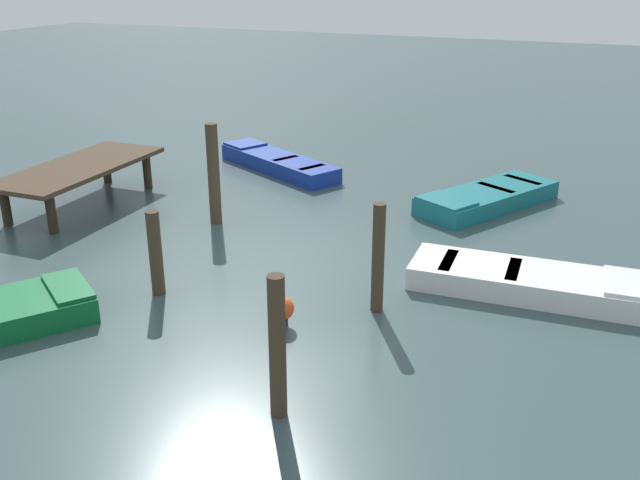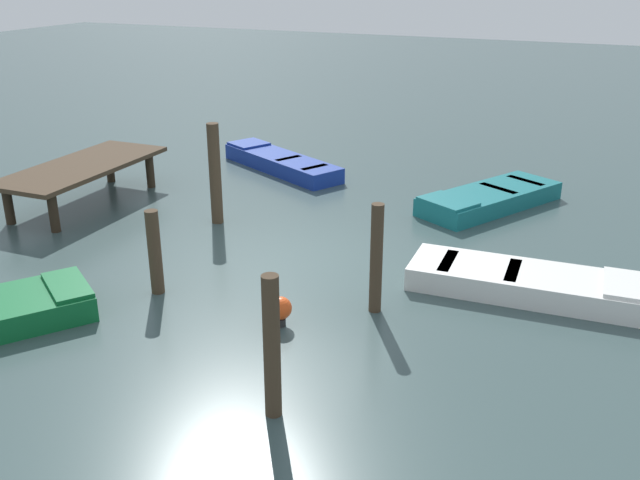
% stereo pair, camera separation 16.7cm
% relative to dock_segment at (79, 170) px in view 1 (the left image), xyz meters
% --- Properties ---
extents(ground_plane, '(80.00, 80.00, 0.00)m').
position_rel_dock_segment_xyz_m(ground_plane, '(-0.72, -6.21, -0.83)').
color(ground_plane, '#384C4C').
extents(dock_segment, '(4.20, 1.79, 0.95)m').
position_rel_dock_segment_xyz_m(dock_segment, '(0.00, 0.00, 0.00)').
color(dock_segment, '#423323').
rests_on(dock_segment, ground_plane).
extents(rowboat_white, '(1.43, 4.08, 0.46)m').
position_rel_dock_segment_xyz_m(rowboat_white, '(-0.77, -10.13, -0.61)').
color(rowboat_white, silver).
rests_on(rowboat_white, ground_plane).
extents(rowboat_green, '(2.93, 2.64, 0.46)m').
position_rel_dock_segment_xyz_m(rowboat_green, '(-5.11, -2.75, -0.61)').
color(rowboat_green, '#0F602D').
rests_on(rowboat_green, ground_plane).
extents(rowboat_teal, '(3.79, 2.87, 0.46)m').
position_rel_dock_segment_xyz_m(rowboat_teal, '(3.47, -8.58, -0.61)').
color(rowboat_teal, '#14666B').
rests_on(rowboat_teal, ground_plane).
extents(rowboat_blue, '(2.74, 4.01, 0.46)m').
position_rel_dock_segment_xyz_m(rowboat_blue, '(4.33, -2.87, -0.61)').
color(rowboat_blue, navy).
rests_on(rowboat_blue, ground_plane).
extents(mooring_piling_far_left, '(0.22, 0.22, 1.47)m').
position_rel_dock_segment_xyz_m(mooring_piling_far_left, '(-3.21, -4.28, -0.09)').
color(mooring_piling_far_left, '#423323').
rests_on(mooring_piling_far_left, ground_plane).
extents(mooring_piling_far_right, '(0.20, 0.20, 1.82)m').
position_rel_dock_segment_xyz_m(mooring_piling_far_right, '(-2.38, -7.89, 0.08)').
color(mooring_piling_far_right, '#423323').
rests_on(mooring_piling_far_right, ground_plane).
extents(mooring_piling_near_left, '(0.21, 0.21, 1.90)m').
position_rel_dock_segment_xyz_m(mooring_piling_near_left, '(-5.53, -7.66, 0.13)').
color(mooring_piling_near_left, '#423323').
rests_on(mooring_piling_near_left, ground_plane).
extents(mooring_piling_mid_left, '(0.25, 0.25, 2.16)m').
position_rel_dock_segment_xyz_m(mooring_piling_mid_left, '(0.16, -3.42, 0.25)').
color(mooring_piling_mid_left, '#423323').
rests_on(mooring_piling_mid_left, ground_plane).
extents(marker_buoy, '(0.36, 0.36, 0.48)m').
position_rel_dock_segment_xyz_m(marker_buoy, '(-3.44, -6.72, -0.54)').
color(marker_buoy, '#262626').
rests_on(marker_buoy, ground_plane).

